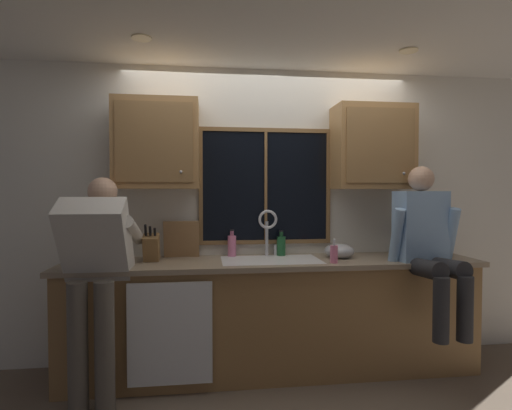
{
  "coord_description": "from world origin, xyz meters",
  "views": [
    {
      "loc": [
        -0.54,
        -3.45,
        1.47
      ],
      "look_at": [
        -0.14,
        -0.3,
        1.37
      ],
      "focal_mm": 27.68,
      "sensor_mm": 36.0,
      "label": 1
    }
  ],
  "objects_px": {
    "cutting_board": "(181,239)",
    "bottle_green_glass": "(232,245)",
    "soap_dispenser": "(334,254)",
    "mixing_bowl": "(339,251)",
    "person_standing": "(96,265)",
    "person_sitting_on_counter": "(427,239)",
    "bottle_tall_clear": "(281,245)",
    "knife_block": "(151,248)"
  },
  "relations": [
    {
      "from": "knife_block",
      "to": "cutting_board",
      "type": "bearing_deg",
      "value": 37.98
    },
    {
      "from": "person_standing",
      "to": "mixing_bowl",
      "type": "distance_m",
      "value": 1.91
    },
    {
      "from": "person_sitting_on_counter",
      "to": "soap_dispenser",
      "type": "relative_size",
      "value": 6.63
    },
    {
      "from": "bottle_tall_clear",
      "to": "cutting_board",
      "type": "bearing_deg",
      "value": 179.14
    },
    {
      "from": "person_standing",
      "to": "bottle_green_glass",
      "type": "distance_m",
      "value": 1.12
    },
    {
      "from": "person_standing",
      "to": "bottle_tall_clear",
      "type": "relative_size",
      "value": 7.17
    },
    {
      "from": "person_sitting_on_counter",
      "to": "bottle_tall_clear",
      "type": "distance_m",
      "value": 1.18
    },
    {
      "from": "person_standing",
      "to": "person_sitting_on_counter",
      "type": "height_order",
      "value": "person_sitting_on_counter"
    },
    {
      "from": "mixing_bowl",
      "to": "bottle_tall_clear",
      "type": "bearing_deg",
      "value": 160.85
    },
    {
      "from": "cutting_board",
      "to": "knife_block",
      "type": "bearing_deg",
      "value": -142.02
    },
    {
      "from": "soap_dispenser",
      "to": "bottle_tall_clear",
      "type": "xyz_separation_m",
      "value": [
        -0.34,
        0.4,
        0.02
      ]
    },
    {
      "from": "soap_dispenser",
      "to": "bottle_green_glass",
      "type": "xyz_separation_m",
      "value": [
        -0.77,
        0.41,
        0.02
      ]
    },
    {
      "from": "bottle_green_glass",
      "to": "bottle_tall_clear",
      "type": "xyz_separation_m",
      "value": [
        0.43,
        -0.02,
        -0.01
      ]
    },
    {
      "from": "person_sitting_on_counter",
      "to": "mixing_bowl",
      "type": "relative_size",
      "value": 5.1
    },
    {
      "from": "person_sitting_on_counter",
      "to": "cutting_board",
      "type": "bearing_deg",
      "value": 165.79
    },
    {
      "from": "knife_block",
      "to": "bottle_tall_clear",
      "type": "xyz_separation_m",
      "value": [
        1.08,
        0.16,
        -0.02
      ]
    },
    {
      "from": "bottle_tall_clear",
      "to": "soap_dispenser",
      "type": "bearing_deg",
      "value": -49.12
    },
    {
      "from": "person_sitting_on_counter",
      "to": "person_standing",
      "type": "bearing_deg",
      "value": -178.7
    },
    {
      "from": "person_standing",
      "to": "knife_block",
      "type": "distance_m",
      "value": 0.49
    },
    {
      "from": "bottle_tall_clear",
      "to": "person_sitting_on_counter",
      "type": "bearing_deg",
      "value": -23.9
    },
    {
      "from": "person_standing",
      "to": "cutting_board",
      "type": "relative_size",
      "value": 5.02
    },
    {
      "from": "knife_block",
      "to": "mixing_bowl",
      "type": "height_order",
      "value": "knife_block"
    },
    {
      "from": "mixing_bowl",
      "to": "knife_block",
      "type": "bearing_deg",
      "value": -179.99
    },
    {
      "from": "person_standing",
      "to": "person_sitting_on_counter",
      "type": "distance_m",
      "value": 2.48
    },
    {
      "from": "knife_block",
      "to": "soap_dispenser",
      "type": "bearing_deg",
      "value": -9.34
    },
    {
      "from": "mixing_bowl",
      "to": "bottle_green_glass",
      "type": "bearing_deg",
      "value": 168.63
    },
    {
      "from": "soap_dispenser",
      "to": "bottle_green_glass",
      "type": "height_order",
      "value": "bottle_green_glass"
    },
    {
      "from": "person_standing",
      "to": "mixing_bowl",
      "type": "xyz_separation_m",
      "value": [
        1.87,
        0.37,
        0.01
      ]
    },
    {
      "from": "mixing_bowl",
      "to": "person_standing",
      "type": "bearing_deg",
      "value": -168.86
    },
    {
      "from": "bottle_green_glass",
      "to": "soap_dispenser",
      "type": "bearing_deg",
      "value": -28.26
    },
    {
      "from": "soap_dispenser",
      "to": "person_standing",
      "type": "bearing_deg",
      "value": -175.61
    },
    {
      "from": "person_sitting_on_counter",
      "to": "soap_dispenser",
      "type": "distance_m",
      "value": 0.74
    },
    {
      "from": "mixing_bowl",
      "to": "soap_dispenser",
      "type": "relative_size",
      "value": 1.3
    },
    {
      "from": "person_standing",
      "to": "cutting_board",
      "type": "xyz_separation_m",
      "value": [
        0.55,
        0.54,
        0.11
      ]
    },
    {
      "from": "soap_dispenser",
      "to": "bottle_tall_clear",
      "type": "height_order",
      "value": "bottle_tall_clear"
    },
    {
      "from": "soap_dispenser",
      "to": "bottle_green_glass",
      "type": "distance_m",
      "value": 0.87
    },
    {
      "from": "mixing_bowl",
      "to": "bottle_tall_clear",
      "type": "distance_m",
      "value": 0.5
    },
    {
      "from": "knife_block",
      "to": "cutting_board",
      "type": "height_order",
      "value": "cutting_board"
    },
    {
      "from": "cutting_board",
      "to": "bottle_green_glass",
      "type": "height_order",
      "value": "cutting_board"
    },
    {
      "from": "knife_block",
      "to": "bottle_green_glass",
      "type": "bearing_deg",
      "value": 15.45
    },
    {
      "from": "cutting_board",
      "to": "bottle_green_glass",
      "type": "distance_m",
      "value": 0.43
    },
    {
      "from": "knife_block",
      "to": "bottle_green_glass",
      "type": "height_order",
      "value": "knife_block"
    }
  ]
}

